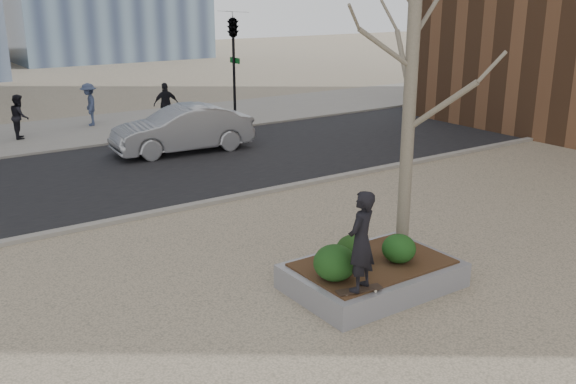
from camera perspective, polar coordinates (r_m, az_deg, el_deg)
ground at (r=11.40m, az=3.65°, el=-9.64°), size 120.00×120.00×0.00m
street at (r=19.73m, az=-14.47°, el=1.58°), size 60.00×8.00×0.02m
far_sidewalk at (r=26.27m, az=-19.83°, el=4.94°), size 60.00×6.00×0.02m
planter at (r=11.89m, az=7.51°, el=-7.38°), size 3.00×2.00×0.45m
planter_mulch at (r=11.79m, az=7.56°, el=-6.30°), size 2.70×1.70×0.04m
sycamore_tree at (r=11.81m, az=10.90°, el=10.33°), size 2.80×2.80×6.60m
shrub_left at (r=10.91m, az=4.17°, el=-6.29°), size 0.73×0.73×0.62m
shrub_middle at (r=11.58m, az=5.84°, el=-5.14°), size 0.63×0.63×0.54m
shrub_right at (r=11.77m, az=9.83°, el=-4.98°), size 0.61×0.61×0.52m
skateboard at (r=10.69m, az=6.36°, el=-8.74°), size 0.81×0.38×0.08m
skateboarder at (r=10.33m, az=6.52°, el=-4.37°), size 0.72×0.61×1.68m
car_silver at (r=21.92m, az=-9.38°, el=5.54°), size 4.79×2.00×1.54m
car_third at (r=30.75m, az=14.00°, el=8.41°), size 4.69×1.97×1.35m
pedestrian_a at (r=25.65m, az=-22.75°, el=6.21°), size 0.78×0.90×1.62m
pedestrian_b at (r=27.21m, az=-17.25°, el=7.44°), size 0.89×1.23×1.71m
pedestrian_c at (r=26.52m, az=-10.79°, el=7.68°), size 1.06×0.59×1.72m
traffic_light_far at (r=26.12m, az=-4.83°, el=10.81°), size 0.60×2.48×4.50m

